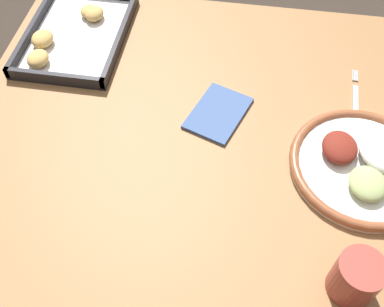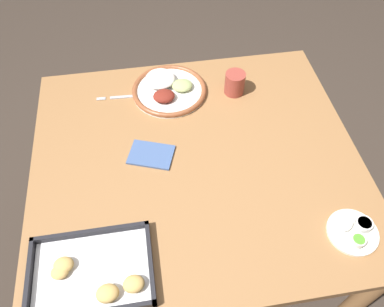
% 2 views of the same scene
% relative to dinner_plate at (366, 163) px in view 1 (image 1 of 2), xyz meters
% --- Properties ---
extents(ground_plane, '(8.00, 8.00, 0.00)m').
position_rel_dinner_plate_xyz_m(ground_plane, '(-0.06, 0.35, -0.73)').
color(ground_plane, '#382D26').
extents(dining_table, '(1.12, 1.03, 0.72)m').
position_rel_dinner_plate_xyz_m(dining_table, '(-0.06, 0.35, -0.11)').
color(dining_table, olive).
rests_on(dining_table, ground_plane).
extents(dinner_plate, '(0.29, 0.29, 0.05)m').
position_rel_dinner_plate_xyz_m(dinner_plate, '(0.00, 0.00, 0.00)').
color(dinner_plate, white).
rests_on(dinner_plate, dining_table).
extents(fork, '(0.21, 0.02, 0.00)m').
position_rel_dinner_plate_xyz_m(fork, '(0.17, 0.01, -0.01)').
color(fork, '#B2B2B7').
rests_on(fork, dining_table).
extents(baking_tray, '(0.34, 0.24, 0.04)m').
position_rel_dinner_plate_xyz_m(baking_tray, '(0.30, 0.70, -0.00)').
color(baking_tray, black).
rests_on(baking_tray, dining_table).
extents(drinking_cup, '(0.08, 0.08, 0.09)m').
position_rel_dinner_plate_xyz_m(drinking_cup, '(-0.26, 0.04, 0.03)').
color(drinking_cup, '#993D33').
rests_on(drinking_cup, dining_table).
extents(napkin, '(0.18, 0.15, 0.01)m').
position_rel_dinner_plate_xyz_m(napkin, '(0.10, 0.31, -0.01)').
color(napkin, '#3F598C').
rests_on(napkin, dining_table).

